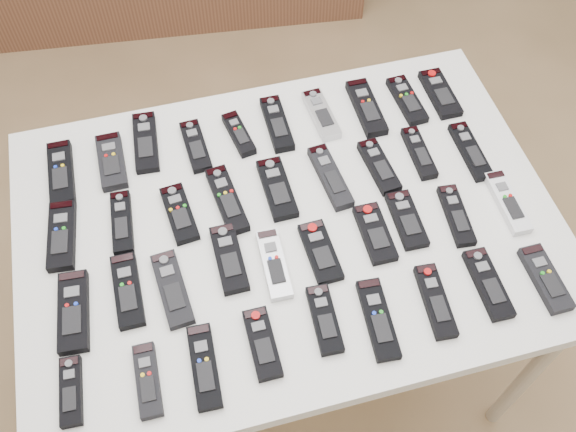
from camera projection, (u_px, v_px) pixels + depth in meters
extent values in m
plane|color=olive|center=(251.00, 346.00, 2.15)|extent=(4.00, 4.00, 0.00)
cube|color=white|center=(288.00, 225.00, 1.51)|extent=(1.25, 0.88, 0.04)
cylinder|color=beige|center=(529.00, 375.00, 1.71)|extent=(0.04, 0.04, 0.74)
cylinder|color=beige|center=(78.00, 234.00, 1.96)|extent=(0.04, 0.04, 0.74)
cylinder|color=beige|center=(424.00, 160.00, 2.12)|extent=(0.04, 0.04, 0.74)
cube|color=black|center=(61.00, 173.00, 1.56)|extent=(0.06, 0.19, 0.02)
cube|color=black|center=(112.00, 161.00, 1.58)|extent=(0.06, 0.17, 0.02)
cube|color=black|center=(146.00, 142.00, 1.61)|extent=(0.07, 0.19, 0.02)
cube|color=black|center=(196.00, 146.00, 1.61)|extent=(0.06, 0.16, 0.02)
cube|color=black|center=(239.00, 134.00, 1.63)|extent=(0.06, 0.15, 0.02)
cube|color=black|center=(277.00, 124.00, 1.65)|extent=(0.05, 0.18, 0.02)
cube|color=#B7B7BC|center=(321.00, 115.00, 1.66)|extent=(0.06, 0.17, 0.02)
cube|color=black|center=(366.00, 108.00, 1.68)|extent=(0.06, 0.19, 0.02)
cube|color=black|center=(407.00, 100.00, 1.69)|extent=(0.06, 0.17, 0.02)
cube|color=black|center=(440.00, 93.00, 1.71)|extent=(0.06, 0.17, 0.02)
cube|color=black|center=(62.00, 236.00, 1.46)|extent=(0.08, 0.18, 0.02)
cube|color=black|center=(122.00, 223.00, 1.48)|extent=(0.06, 0.17, 0.02)
cube|color=black|center=(179.00, 214.00, 1.49)|extent=(0.07, 0.16, 0.02)
cube|color=black|center=(227.00, 200.00, 1.51)|extent=(0.07, 0.20, 0.02)
cube|color=black|center=(277.00, 189.00, 1.53)|extent=(0.06, 0.18, 0.02)
cube|color=black|center=(330.00, 177.00, 1.55)|extent=(0.06, 0.19, 0.02)
cube|color=black|center=(379.00, 167.00, 1.57)|extent=(0.06, 0.17, 0.02)
cube|color=black|center=(419.00, 153.00, 1.59)|extent=(0.05, 0.16, 0.02)
cube|color=black|center=(470.00, 151.00, 1.60)|extent=(0.05, 0.18, 0.02)
cube|color=black|center=(74.00, 312.00, 1.35)|extent=(0.07, 0.19, 0.02)
cube|color=black|center=(128.00, 290.00, 1.38)|extent=(0.06, 0.18, 0.02)
cube|color=black|center=(172.00, 289.00, 1.38)|extent=(0.07, 0.19, 0.02)
cube|color=black|center=(229.00, 259.00, 1.42)|extent=(0.06, 0.17, 0.02)
cube|color=#B7B7BC|center=(274.00, 264.00, 1.42)|extent=(0.05, 0.17, 0.02)
cube|color=black|center=(320.00, 252.00, 1.43)|extent=(0.07, 0.16, 0.02)
cube|color=black|center=(375.00, 233.00, 1.46)|extent=(0.06, 0.15, 0.02)
cube|color=black|center=(407.00, 220.00, 1.48)|extent=(0.06, 0.15, 0.02)
cube|color=black|center=(456.00, 215.00, 1.49)|extent=(0.06, 0.17, 0.02)
cube|color=silver|center=(508.00, 202.00, 1.51)|extent=(0.05, 0.18, 0.02)
cube|color=black|center=(71.00, 391.00, 1.26)|extent=(0.05, 0.14, 0.02)
cube|color=black|center=(148.00, 380.00, 1.27)|extent=(0.05, 0.15, 0.02)
cube|color=black|center=(204.00, 367.00, 1.29)|extent=(0.06, 0.18, 0.02)
cube|color=black|center=(262.00, 343.00, 1.31)|extent=(0.05, 0.15, 0.02)
cube|color=black|center=(325.00, 319.00, 1.34)|extent=(0.06, 0.16, 0.02)
cube|color=black|center=(378.00, 319.00, 1.34)|extent=(0.06, 0.19, 0.02)
cube|color=black|center=(435.00, 301.00, 1.36)|extent=(0.06, 0.17, 0.02)
cube|color=black|center=(488.00, 284.00, 1.39)|extent=(0.05, 0.17, 0.02)
cube|color=black|center=(545.00, 279.00, 1.40)|extent=(0.05, 0.16, 0.02)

